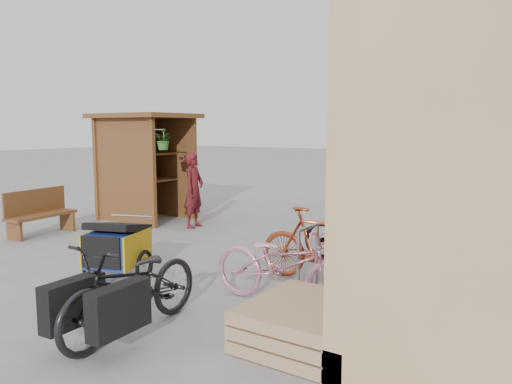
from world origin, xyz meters
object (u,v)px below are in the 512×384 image
Objects in this scene: person_kiosk at (194,190)px; bike_3 at (378,231)px; child_trailer at (117,246)px; bike_6 at (399,211)px; bike_0 at (284,264)px; bike_4 at (392,224)px; pallet_stack at (303,323)px; shopping_carts at (473,195)px; cargo_bike at (131,288)px; bike_2 at (358,233)px; kiosk at (142,151)px; bike_7 at (422,206)px; bench at (39,212)px; bike_1 at (318,245)px; bike_5 at (399,216)px.

person_kiosk is 1.05× the size of bike_3.
bike_6 reaches higher than child_trailer.
bike_0 is at bearing -139.74° from person_kiosk.
person_kiosk is 0.83× the size of bike_0.
person_kiosk reaches higher than bike_4.
person_kiosk is at bearing 140.95° from pallet_stack.
shopping_carts is 0.93× the size of cargo_bike.
bike_3 is at bearing 98.98° from pallet_stack.
bike_2 is 1.01× the size of bike_4.
kiosk is 6.18m from bike_7.
kiosk is 2.62m from bench.
bike_1 is at bearing -20.22° from kiosk.
bike_2 is at bearing 103.22° from pallet_stack.
shopping_carts is 4.76m from bike_3.
bike_5 is at bearing 20.19° from bench.
kiosk is 6.44m from bike_0.
child_trailer is at bearing 172.63° from pallet_stack.
cargo_bike is at bearing -172.15° from bike_5.
bike_1 is at bearing 12.03° from child_trailer.
pallet_stack is at bearing 23.34° from cargo_bike.
child_trailer is at bearing 161.57° from bike_6.
person_kiosk is 0.94× the size of bike_5.
bike_5 is (-0.04, 1.18, 0.05)m from bike_3.
shopping_carts is 1.18× the size of bike_3.
pallet_stack is 0.63× the size of cargo_bike.
bike_2 is (0.81, 3.89, -0.04)m from cargo_bike.
bike_0 is at bearing 130.90° from pallet_stack.
bike_1 is 2.83m from bike_5.
person_kiosk is at bearing 71.26° from bike_2.
shopping_carts is 1.02× the size of bike_2.
person_kiosk reaches higher than cargo_bike.
bike_5 reaches higher than bike_0.
bike_3 is 0.70m from bike_4.
bike_2 is at bearing -98.15° from shopping_carts.
bike_6 is at bearing 12.27° from bike_3.
bike_1 is 1.12× the size of bike_3.
bike_0 is (0.83, 1.59, 0.01)m from cargo_bike.
bike_5 is (0.19, 2.82, -0.00)m from bike_1.
bike_7 reaches higher than bike_3.
bench is at bearing 129.91° from bike_6.
bike_0 is 3.85m from bike_5.
cargo_bike is 6.74m from bike_7.
shopping_carts is 4.06m from bike_4.
child_trailer is at bearing 117.74° from bike_1.
bike_5 reaches higher than bike_6.
shopping_carts reaches higher than child_trailer.
cargo_bike reaches higher than bike_6.
pallet_stack is at bearing -165.29° from bike_4.
bench is at bearing 95.91° from bike_2.
cargo_bike is at bearing 166.10° from bike_7.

